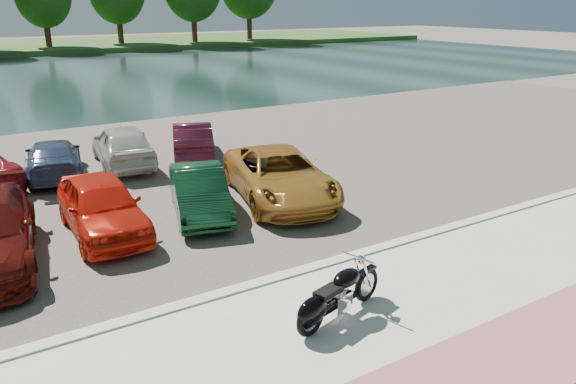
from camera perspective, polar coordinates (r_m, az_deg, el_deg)
name	(u,v)px	position (r m, az deg, el deg)	size (l,w,h in m)	color
ground	(379,310)	(11.13, 9.22, -11.73)	(200.00, 200.00, 0.00)	#595447
promenade	(416,332)	(10.50, 12.92, -13.70)	(60.00, 6.00, 0.10)	#B9B8AE
pink_path	(486,375)	(9.67, 19.45, -17.08)	(60.00, 2.00, 0.01)	#945A54
kerb	(319,267)	(12.47, 3.16, -7.62)	(60.00, 0.30, 0.14)	#B9B8AE
parking_lot	(170,171)	(20.01, -11.87, 2.14)	(60.00, 18.00, 0.04)	#423D35
river	(32,79)	(47.85, -24.55, 10.37)	(120.00, 40.00, 0.00)	#172A28
motorcycle	(332,299)	(10.25, 4.53, -10.75)	(2.28, 0.95, 1.05)	black
car_4	(102,206)	(14.77, -18.38, -1.35)	(1.71, 4.25, 1.45)	red
car_5	(199,192)	(15.50, -8.99, 0.04)	(1.38, 3.94, 1.30)	#113E20
car_6	(280,175)	(16.45, -0.85, 1.69)	(2.44, 5.29, 1.47)	#AB7327
car_11	(54,158)	(20.30, -22.70, 3.18)	(1.73, 4.25, 1.23)	navy
car_12	(123,145)	(20.81, -16.44, 4.60)	(1.77, 4.40, 1.50)	beige
car_13	(192,139)	(21.47, -9.70, 5.28)	(1.40, 4.01, 1.32)	#511527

